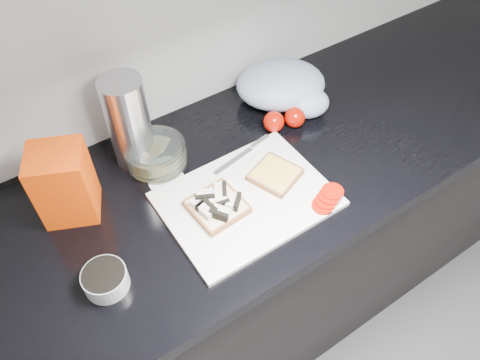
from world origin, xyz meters
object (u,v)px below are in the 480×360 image
Objects in this scene: cutting_board at (247,199)px; steel_canister at (129,123)px; bread_bag at (64,184)px.

steel_canister is (-0.16, 0.28, 0.12)m from cutting_board.
cutting_board is 0.35m from steel_canister.
bread_bag is (-0.36, 0.21, 0.09)m from cutting_board.
cutting_board is 0.43m from bread_bag.
cutting_board is 1.59× the size of steel_canister.
cutting_board is 2.10× the size of bread_bag.
bread_bag is 0.21m from steel_canister.
steel_canister reaches higher than cutting_board.
bread_bag is at bearing -160.23° from steel_canister.
steel_canister is at bearing 43.77° from bread_bag.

